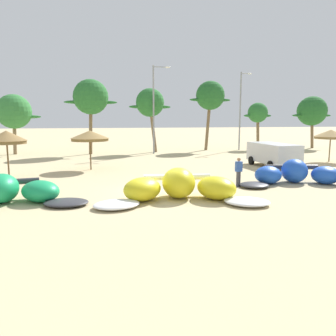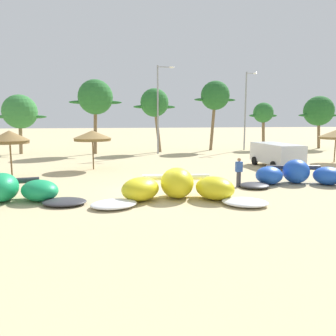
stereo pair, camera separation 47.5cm
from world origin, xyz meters
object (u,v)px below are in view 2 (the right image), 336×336
person_near_kites (239,172)px  palm_left (20,112)px  beach_umbrella_middle (92,136)px  parked_van (276,153)px  palm_right_of_gap (263,113)px  kite_left (0,192)px  palm_center_right (215,96)px  lamppost_east_center (246,107)px  palm_center_left (155,103)px  palm_right (319,111)px  lamppost_west_center (159,105)px  palm_left_of_gap (95,98)px  beach_umbrella_near_palms (336,134)px  kite_left_of_center (178,188)px  kite_center (298,175)px  beach_umbrella_near_van (9,137)px

person_near_kites → palm_left: 26.71m
beach_umbrella_middle → parked_van: beach_umbrella_middle is taller
palm_right_of_gap → kite_left: bearing=-136.2°
palm_center_right → lamppost_east_center: (3.74, -0.58, -1.32)m
palm_center_left → palm_right: palm_center_left is taller
lamppost_west_center → palm_left: bearing=170.3°
palm_left_of_gap → palm_right: bearing=3.5°
parked_van → palm_center_right: palm_center_right is taller
beach_umbrella_near_palms → lamppost_east_center: (-2.93, 12.29, 2.73)m
palm_center_right → palm_right_of_gap: palm_center_right is taller
kite_left_of_center → lamppost_west_center: bearing=83.2°
lamppost_east_center → beach_umbrella_near_palms: bearing=-76.6°
kite_left_of_center → palm_center_left: 23.08m
palm_right_of_gap → palm_right: (7.46, -0.26, 0.30)m
kite_left → lamppost_east_center: size_ratio=0.82×
parked_van → kite_left_of_center: bearing=-137.5°
palm_right → beach_umbrella_middle: bearing=-154.7°
kite_left → palm_center_left: palm_center_left is taller
kite_center → palm_right_of_gap: size_ratio=1.25×
person_near_kites → palm_right_of_gap: 24.93m
kite_left → palm_center_left: size_ratio=1.06×
beach_umbrella_near_van → beach_umbrella_middle: beach_umbrella_near_van is taller
palm_left_of_gap → kite_center: bearing=-58.7°
kite_center → person_near_kites: size_ratio=4.48×
kite_left_of_center → lamppost_west_center: 21.36m
beach_umbrella_near_palms → lamppost_east_center: lamppost_east_center is taller
palm_left_of_gap → lamppost_east_center: 17.75m
beach_umbrella_near_palms → palm_right_of_gap: bearing=91.5°
kite_center → palm_center_right: 22.23m
beach_umbrella_middle → lamppost_west_center: 12.59m
beach_umbrella_near_palms → palm_right: bearing=60.7°
beach_umbrella_near_palms → palm_left: palm_left is taller
beach_umbrella_middle → parked_van: (14.01, -1.38, -1.42)m
beach_umbrella_near_palms → lamppost_west_center: size_ratio=0.30×
person_near_kites → palm_left_of_gap: 21.76m
beach_umbrella_middle → beach_umbrella_near_palms: 20.59m
parked_van → palm_left: 26.42m
kite_center → beach_umbrella_middle: (-11.78, 8.08, 1.98)m
kite_left → person_near_kites: (11.80, 1.43, 0.32)m
kite_left → palm_left: (-4.32, 22.41, 3.99)m
person_near_kites → palm_right_of_gap: palm_right_of_gap is taller
beach_umbrella_near_van → palm_left: bearing=100.9°
palm_left_of_gap → lamppost_west_center: bearing=-8.7°
beach_umbrella_middle → person_near_kites: bearing=-45.1°
palm_center_right → lamppost_west_center: bearing=-158.1°
parked_van → lamppost_west_center: 14.42m
kite_left_of_center → beach_umbrella_near_palms: 19.68m
kite_center → palm_center_right: (2.14, 21.32, 5.93)m
palm_left_of_gap → kite_left_of_center: bearing=-79.0°
palm_left_of_gap → palm_right_of_gap: bearing=5.6°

